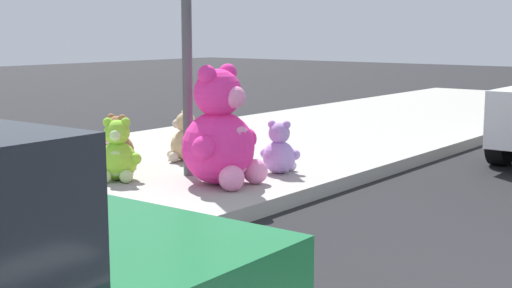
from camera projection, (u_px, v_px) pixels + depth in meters
sidewalk at (68, 188)px, 7.58m from camera, size 28.00×4.40×0.15m
sign_pole at (187, 17)px, 7.60m from camera, size 0.56×0.11×3.20m
plush_pink_large at (221, 137)px, 7.32m from camera, size 0.95×0.84×1.22m
plush_brown at (116, 146)px, 8.30m from camera, size 0.42×0.47×0.61m
plush_tan at (184, 141)px, 8.70m from camera, size 0.44×0.43×0.61m
plush_lime at (117, 155)px, 7.55m from camera, size 0.48×0.47×0.66m
plush_lavender at (280, 152)px, 7.94m from camera, size 0.42×0.43×0.59m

